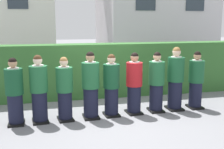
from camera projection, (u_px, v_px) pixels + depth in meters
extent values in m
plane|color=slate|center=(112.00, 115.00, 7.27)|extent=(60.00, 60.00, 0.00)
cylinder|color=black|center=(16.00, 109.00, 6.57)|extent=(0.34, 0.34, 0.71)
cube|color=black|center=(17.00, 123.00, 6.63)|extent=(0.36, 0.45, 0.05)
cylinder|color=#144728|center=(14.00, 82.00, 6.45)|extent=(0.40, 0.40, 0.59)
cylinder|color=white|center=(13.00, 68.00, 6.39)|extent=(0.25, 0.25, 0.03)
cube|color=navy|center=(14.00, 75.00, 6.61)|extent=(0.04, 0.01, 0.26)
sphere|color=tan|center=(13.00, 63.00, 6.37)|extent=(0.20, 0.20, 0.20)
sphere|color=black|center=(13.00, 62.00, 6.37)|extent=(0.19, 0.19, 0.19)
cylinder|color=black|center=(40.00, 107.00, 6.72)|extent=(0.35, 0.35, 0.73)
cube|color=black|center=(41.00, 121.00, 6.78)|extent=(0.41, 0.49, 0.05)
cylinder|color=#1E5B33|center=(38.00, 79.00, 6.60)|extent=(0.42, 0.42, 0.61)
cylinder|color=white|center=(38.00, 66.00, 6.54)|extent=(0.26, 0.26, 0.03)
cube|color=navy|center=(38.00, 72.00, 6.76)|extent=(0.04, 0.02, 0.27)
sphere|color=beige|center=(38.00, 61.00, 6.52)|extent=(0.21, 0.21, 0.21)
sphere|color=#472D19|center=(38.00, 59.00, 6.51)|extent=(0.19, 0.19, 0.19)
cylinder|color=black|center=(65.00, 106.00, 6.86)|extent=(0.34, 0.34, 0.70)
cube|color=black|center=(66.00, 119.00, 6.92)|extent=(0.40, 0.47, 0.05)
cylinder|color=#1E5B33|center=(64.00, 80.00, 6.74)|extent=(0.40, 0.40, 0.58)
cylinder|color=white|center=(64.00, 67.00, 6.68)|extent=(0.25, 0.25, 0.03)
cube|color=#236038|center=(63.00, 73.00, 6.89)|extent=(0.04, 0.02, 0.26)
sphere|color=beige|center=(64.00, 62.00, 6.66)|extent=(0.20, 0.20, 0.20)
sphere|color=olive|center=(64.00, 61.00, 6.66)|extent=(0.18, 0.18, 0.18)
cylinder|color=black|center=(91.00, 103.00, 7.02)|extent=(0.36, 0.36, 0.75)
cube|color=black|center=(91.00, 117.00, 7.09)|extent=(0.38, 0.47, 0.05)
cylinder|color=#1E5B33|center=(90.00, 75.00, 6.89)|extent=(0.43, 0.43, 0.62)
cylinder|color=white|center=(90.00, 62.00, 6.83)|extent=(0.26, 0.26, 0.03)
cube|color=#236038|center=(89.00, 69.00, 7.06)|extent=(0.04, 0.01, 0.27)
sphere|color=tan|center=(90.00, 57.00, 6.81)|extent=(0.21, 0.21, 0.21)
sphere|color=black|center=(90.00, 56.00, 6.80)|extent=(0.20, 0.20, 0.20)
cylinder|color=black|center=(111.00, 102.00, 7.19)|extent=(0.34, 0.34, 0.72)
cube|color=black|center=(111.00, 114.00, 7.25)|extent=(0.39, 0.47, 0.05)
cylinder|color=#144728|center=(111.00, 76.00, 7.07)|extent=(0.41, 0.41, 0.59)
cylinder|color=white|center=(111.00, 64.00, 7.01)|extent=(0.25, 0.25, 0.03)
cube|color=gold|center=(109.00, 70.00, 7.23)|extent=(0.04, 0.01, 0.26)
sphere|color=beige|center=(111.00, 59.00, 6.99)|extent=(0.20, 0.20, 0.20)
sphere|color=#472D19|center=(111.00, 58.00, 6.98)|extent=(0.19, 0.19, 0.19)
cube|color=white|center=(108.00, 78.00, 7.33)|extent=(0.15, 0.02, 0.20)
cylinder|color=black|center=(134.00, 100.00, 7.36)|extent=(0.35, 0.35, 0.73)
cube|color=black|center=(134.00, 112.00, 7.43)|extent=(0.40, 0.48, 0.05)
cylinder|color=#AD191E|center=(134.00, 74.00, 7.24)|extent=(0.41, 0.41, 0.60)
cylinder|color=white|center=(134.00, 62.00, 7.18)|extent=(0.25, 0.25, 0.03)
cube|color=#236038|center=(132.00, 68.00, 7.40)|extent=(0.04, 0.01, 0.26)
sphere|color=tan|center=(135.00, 58.00, 7.16)|extent=(0.21, 0.21, 0.21)
sphere|color=black|center=(135.00, 56.00, 7.16)|extent=(0.19, 0.19, 0.19)
cube|color=white|center=(130.00, 76.00, 7.51)|extent=(0.15, 0.02, 0.20)
cylinder|color=black|center=(156.00, 98.00, 7.53)|extent=(0.35, 0.35, 0.72)
cube|color=black|center=(156.00, 110.00, 7.60)|extent=(0.37, 0.46, 0.05)
cylinder|color=#1E5B33|center=(157.00, 73.00, 7.41)|extent=(0.41, 0.41, 0.60)
cylinder|color=white|center=(157.00, 61.00, 7.35)|extent=(0.25, 0.25, 0.03)
cube|color=gold|center=(154.00, 67.00, 7.57)|extent=(0.04, 0.01, 0.26)
sphere|color=tan|center=(157.00, 57.00, 7.33)|extent=(0.20, 0.20, 0.20)
sphere|color=black|center=(157.00, 55.00, 7.33)|extent=(0.19, 0.19, 0.19)
cube|color=white|center=(153.00, 75.00, 7.68)|extent=(0.15, 0.01, 0.20)
cylinder|color=black|center=(175.00, 95.00, 7.69)|extent=(0.37, 0.37, 0.78)
cube|color=black|center=(174.00, 108.00, 7.76)|extent=(0.39, 0.48, 0.05)
cylinder|color=#19512D|center=(176.00, 69.00, 7.56)|extent=(0.44, 0.44, 0.64)
cylinder|color=white|center=(176.00, 57.00, 7.50)|extent=(0.27, 0.27, 0.03)
cube|color=gold|center=(173.00, 63.00, 7.74)|extent=(0.04, 0.01, 0.28)
sphere|color=beige|center=(177.00, 52.00, 7.48)|extent=(0.22, 0.22, 0.22)
sphere|color=olive|center=(177.00, 51.00, 7.47)|extent=(0.20, 0.20, 0.20)
cylinder|color=black|center=(195.00, 95.00, 7.84)|extent=(0.34, 0.34, 0.72)
cube|color=black|center=(195.00, 107.00, 7.90)|extent=(0.37, 0.45, 0.05)
cylinder|color=#19512D|center=(197.00, 71.00, 7.71)|extent=(0.41, 0.41, 0.59)
cylinder|color=white|center=(197.00, 60.00, 7.66)|extent=(0.25, 0.25, 0.03)
cube|color=gold|center=(193.00, 66.00, 7.88)|extent=(0.04, 0.01, 0.26)
sphere|color=tan|center=(197.00, 56.00, 7.64)|extent=(0.20, 0.20, 0.20)
sphere|color=black|center=(197.00, 55.00, 7.63)|extent=(0.19, 0.19, 0.19)
cube|color=white|center=(192.00, 73.00, 7.98)|extent=(0.15, 0.01, 0.20)
cube|color=#33662D|center=(98.00, 70.00, 8.96)|extent=(10.65, 0.70, 1.66)
cube|color=silver|center=(153.00, 14.00, 14.87)|extent=(5.25, 4.33, 5.39)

